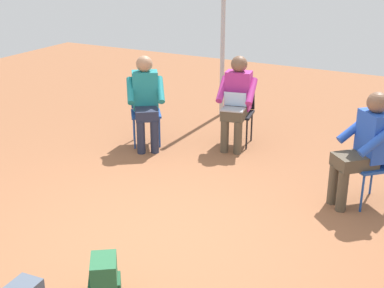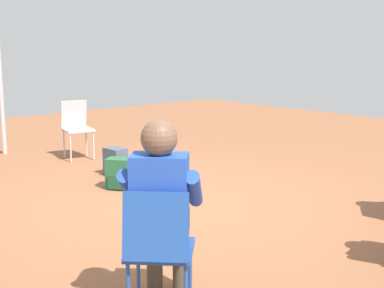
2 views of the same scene
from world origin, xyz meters
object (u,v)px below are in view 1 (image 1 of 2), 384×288
person_with_laptop (237,98)px  person_in_teal (146,98)px  person_in_blue (365,144)px  chair_northeast (376,160)px  backpack_by_empty_chair (105,281)px  chair_northwest (145,108)px  chair_north (239,108)px

person_with_laptop → person_in_teal: bearing=16.8°
person_with_laptop → person_in_blue: bearing=141.8°
chair_northeast → backpack_by_empty_chair: size_ratio=2.36×
person_with_laptop → backpack_by_empty_chair: 3.64m
chair_northwest → chair_north: size_ratio=1.00×
person_in_teal → person_in_blue: (2.95, -0.40, 0.00)m
chair_north → person_in_teal: size_ratio=0.69×
chair_north → backpack_by_empty_chair: (0.48, -3.74, -0.34)m
person_with_laptop → person_in_teal: (-1.08, -0.57, 0.00)m
person_in_blue → backpack_by_empty_chair: person_in_blue is taller
chair_northwest → person_in_blue: size_ratio=0.69×
chair_north → backpack_by_empty_chair: chair_north is taller
person_in_teal → person_in_blue: 2.97m
chair_north → chair_northwest: bearing=16.7°
chair_northeast → chair_northwest: size_ratio=1.00×
person_in_blue → chair_northwest: bearing=35.8°
chair_northeast → backpack_by_empty_chair: 3.15m
chair_northeast → person_in_teal: (-3.07, 0.28, 0.20)m
person_in_teal → chair_northeast: bearing=139.1°
person_with_laptop → backpack_by_empty_chair: size_ratio=3.44×
chair_north → person_with_laptop: person_with_laptop is taller
chair_northeast → person_in_blue: (-0.12, -0.12, 0.20)m
chair_northwest → person_with_laptop: 1.27m
chair_northwest → person_in_blue: 3.10m
person_in_blue → backpack_by_empty_chair: size_ratio=3.44×
chair_northeast → person_in_blue: 0.26m
chair_northeast → backpack_by_empty_chair: bearing=106.3°
person_in_teal → chair_north: bearing=179.4°
person_in_blue → person_in_teal: bearing=38.1°
person_with_laptop → person_in_teal: size_ratio=1.00×
person_with_laptop → person_in_blue: 2.10m
chair_north → person_in_blue: size_ratio=0.69×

